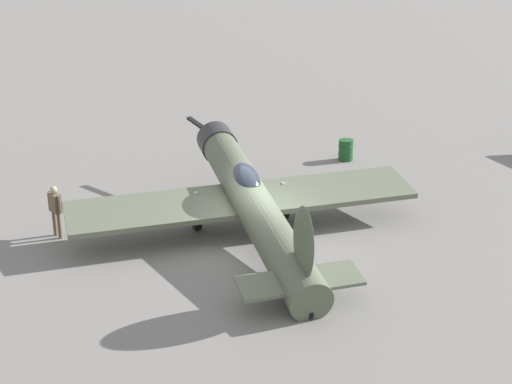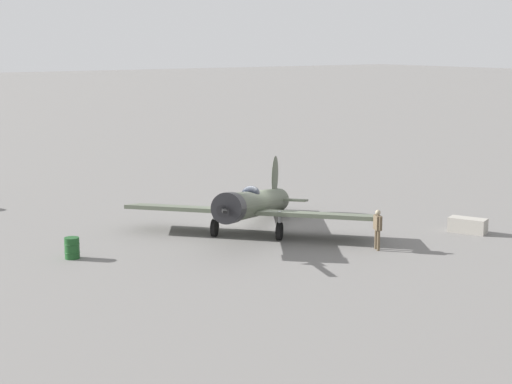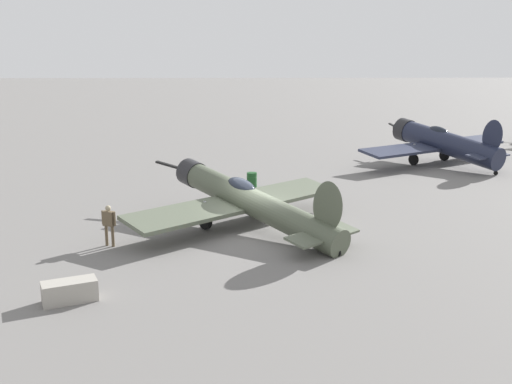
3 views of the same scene
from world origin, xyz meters
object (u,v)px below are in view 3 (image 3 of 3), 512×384
(ground_crew_mechanic, at_px, (109,222))
(fuel_drum, at_px, (252,180))
(airplane_foreground, at_px, (248,201))
(airplane_mid_apron, at_px, (442,142))
(equipment_crate, at_px, (70,291))

(ground_crew_mechanic, xyz_separation_m, fuel_drum, (-6.18, -11.15, -0.61))
(airplane_foreground, xyz_separation_m, airplane_mid_apron, (-14.30, -15.75, 0.35))
(airplane_foreground, distance_m, ground_crew_mechanic, 6.25)
(equipment_crate, xyz_separation_m, fuel_drum, (-6.28, -16.80, 0.09))
(equipment_crate, height_order, fuel_drum, fuel_drum)
(fuel_drum, bearing_deg, ground_crew_mechanic, 61.00)
(airplane_foreground, bearing_deg, fuel_drum, -43.54)
(airplane_mid_apron, height_order, equipment_crate, airplane_mid_apron)
(ground_crew_mechanic, height_order, fuel_drum, ground_crew_mechanic)
(ground_crew_mechanic, distance_m, equipment_crate, 5.69)
(airplane_foreground, relative_size, airplane_mid_apron, 0.80)
(airplane_mid_apron, distance_m, ground_crew_mechanic, 27.06)
(airplane_foreground, xyz_separation_m, equipment_crate, (5.88, 8.02, -0.95))
(airplane_foreground, height_order, ground_crew_mechanic, airplane_foreground)
(airplane_foreground, xyz_separation_m, fuel_drum, (-0.40, -8.78, -0.86))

